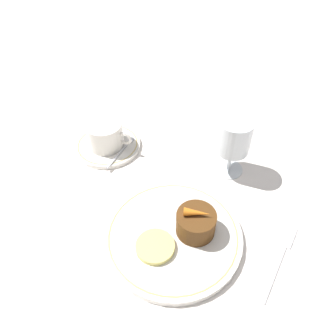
# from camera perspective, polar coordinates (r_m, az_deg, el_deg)

# --- Properties ---
(ground_plane) EXTENTS (3.00, 3.00, 0.00)m
(ground_plane) POSITION_cam_1_polar(r_m,az_deg,el_deg) (0.65, -2.00, -9.93)
(ground_plane) COLOR white
(dinner_plate) EXTENTS (0.26, 0.26, 0.01)m
(dinner_plate) POSITION_cam_1_polar(r_m,az_deg,el_deg) (0.63, 0.88, -11.67)
(dinner_plate) COLOR white
(dinner_plate) RESTS_ON ground_plane
(saucer) EXTENTS (0.16, 0.16, 0.01)m
(saucer) POSITION_cam_1_polar(r_m,az_deg,el_deg) (0.81, -10.42, 3.96)
(saucer) COLOR white
(saucer) RESTS_ON ground_plane
(coffee_cup) EXTENTS (0.11, 0.09, 0.06)m
(coffee_cup) POSITION_cam_1_polar(r_m,az_deg,el_deg) (0.79, -10.92, 5.84)
(coffee_cup) COLOR white
(coffee_cup) RESTS_ON saucer
(spoon) EXTENTS (0.02, 0.12, 0.00)m
(spoon) POSITION_cam_1_polar(r_m,az_deg,el_deg) (0.79, -7.76, 3.39)
(spoon) COLOR silver
(spoon) RESTS_ON saucer
(wine_glass) EXTENTS (0.07, 0.07, 0.14)m
(wine_glass) POSITION_cam_1_polar(r_m,az_deg,el_deg) (0.70, 11.36, 5.00)
(wine_glass) COLOR silver
(wine_glass) RESTS_ON ground_plane
(fork) EXTENTS (0.05, 0.17, 0.01)m
(fork) POSITION_cam_1_polar(r_m,az_deg,el_deg) (0.65, 19.25, -13.74)
(fork) COLOR silver
(fork) RESTS_ON ground_plane
(dessert_cake) EXTENTS (0.07, 0.07, 0.05)m
(dessert_cake) POSITION_cam_1_polar(r_m,az_deg,el_deg) (0.61, 4.88, -9.53)
(dessert_cake) COLOR #563314
(dessert_cake) RESTS_ON dinner_plate
(carrot_garnish) EXTENTS (0.05, 0.03, 0.02)m
(carrot_garnish) POSITION_cam_1_polar(r_m,az_deg,el_deg) (0.58, 5.07, -7.79)
(carrot_garnish) COLOR orange
(carrot_garnish) RESTS_ON dessert_cake
(pineapple_slice) EXTENTS (0.07, 0.07, 0.01)m
(pineapple_slice) POSITION_cam_1_polar(r_m,az_deg,el_deg) (0.60, -2.25, -13.51)
(pineapple_slice) COLOR #EFE075
(pineapple_slice) RESTS_ON dinner_plate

